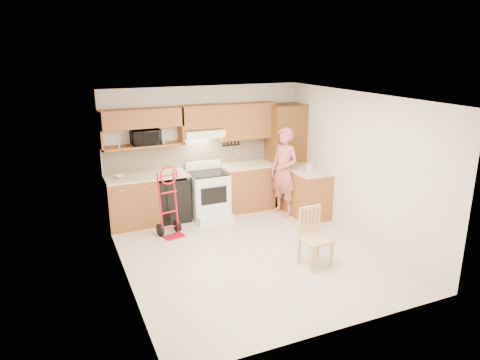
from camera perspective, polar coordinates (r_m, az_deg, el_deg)
floor at (r=7.28m, az=1.59°, el=-9.45°), size 4.00×4.50×0.02m
ceiling at (r=6.57m, az=1.77°, el=10.69°), size 4.00×4.50×0.02m
wall_back at (r=8.84m, az=-4.56°, el=3.95°), size 4.00×0.02×2.50m
wall_front at (r=4.99m, az=12.85°, el=-6.75°), size 4.00×0.02×2.50m
wall_left at (r=6.27m, az=-15.21°, el=-2.01°), size 0.02×4.50×2.50m
wall_right at (r=7.85m, az=15.08°, el=1.77°), size 0.02×4.50×2.50m
backsplash at (r=8.83m, az=-4.50°, el=3.60°), size 3.92×0.03×0.55m
lower_cab_left at (r=8.41m, az=-13.77°, el=-2.84°), size 0.90×0.60×0.90m
dishwasher at (r=8.56m, az=-8.82°, el=-2.38°), size 0.60×0.60×0.85m
lower_cab_right at (r=9.07m, az=1.15°, el=-0.91°), size 1.14×0.60×0.90m
countertop_left at (r=8.32m, az=-11.96°, el=0.46°), size 1.50×0.63×0.04m
countertop_right at (r=8.94m, az=1.17°, el=1.96°), size 1.14×0.63×0.04m
cab_return_right at (r=8.80m, az=8.49°, el=-1.66°), size 0.60×1.00×0.90m
countertop_return at (r=8.67m, az=8.63°, el=1.29°), size 0.63×1.00×0.04m
pantry_tall at (r=9.27m, az=5.79°, el=3.25°), size 0.70×0.60×2.10m
upper_cab_left at (r=8.23m, az=-12.60°, el=7.81°), size 1.50×0.33×0.34m
upper_shelf_mw at (r=8.32m, az=-12.38°, el=4.34°), size 1.50×0.33×0.04m
upper_cab_center at (r=8.52m, az=-5.05°, el=8.17°), size 0.76×0.33×0.44m
upper_cab_right at (r=8.88m, az=0.84°, el=7.67°), size 1.14×0.33×0.70m
range_hood at (r=8.51m, az=-4.86°, el=6.04°), size 0.76×0.46×0.14m
knife_strip at (r=8.99m, az=-1.13°, el=4.14°), size 0.40×0.05×0.29m
microwave at (r=8.30m, az=-12.09°, el=5.47°), size 0.53×0.38×0.28m
range at (r=8.57m, az=-3.96°, el=-1.49°), size 0.72×0.94×1.05m
person at (r=8.65m, az=5.70°, el=1.07°), size 0.59×0.74×1.75m
hand_truck at (r=7.78m, az=-9.01°, el=-3.19°), size 0.53×0.50×1.15m
dining_chair at (r=6.80m, az=9.78°, el=-7.38°), size 0.43×0.46×0.90m
soap_bottle at (r=8.55m, az=9.04°, el=1.83°), size 0.10×0.10×0.18m
bowl at (r=8.24m, az=-15.06°, el=0.41°), size 0.22×0.22×0.05m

